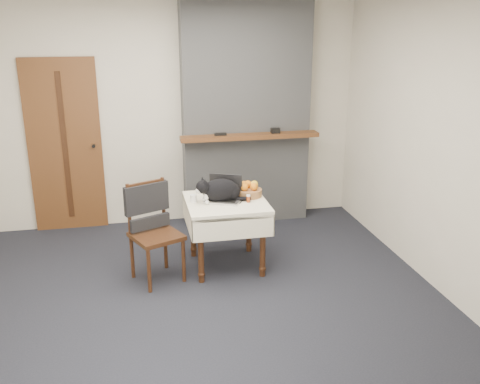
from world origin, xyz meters
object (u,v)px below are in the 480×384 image
Objects in this scene: door at (65,146)px; fruit_basket at (249,190)px; laptop at (224,194)px; cat at (221,190)px; cream_jar at (194,199)px; side_table at (226,212)px; pill_bottle at (248,198)px; chair at (151,218)px.

door is 2.30m from fruit_basket.
cat is at bearing -107.42° from laptop.
fruit_basket reaches higher than cream_jar.
pill_bottle is (0.20, -0.09, 0.15)m from side_table.
cream_jar is (-0.27, 0.02, -0.07)m from cat.
fruit_basket is (0.25, 0.10, 0.17)m from side_table.
door is 3.66× the size of cat.
cream_jar is at bearing 167.87° from pill_bottle.
chair is at bearing -146.50° from laptop.
side_table is 0.74m from chair.
door is 2.12m from cat.
chair reaches higher than side_table.
fruit_basket is at bearing 21.19° from side_table.
side_table is 0.27m from pill_bottle.
pill_bottle is at bearing -39.27° from door.
door is 2.10× the size of chair.
laptop is at bearing -15.07° from chair.
cat reaches higher than side_table.
pill_bottle is 0.19m from fruit_basket.
laptop is 0.44× the size of chair.
laptop is 1.61× the size of fruit_basket.
fruit_basket is (0.26, 0.06, -0.00)m from laptop.
cream_jar is at bearing -172.64° from fruit_basket.
laptop is at bearing -167.35° from fruit_basket.
cat reaches higher than fruit_basket.
door is 2.56× the size of side_table.
cat is 0.28m from cream_jar.
pill_bottle is (0.25, -0.09, -0.07)m from cat.
pill_bottle is (1.83, -1.49, -0.26)m from door.
cat is at bearing -5.08° from cream_jar.
chair is (-0.99, -0.17, -0.15)m from fruit_basket.
door is 26.41× the size of cream_jar.
fruit_basket reaches higher than side_table.
side_table is 0.23m from cat.
pill_bottle is at bearing -29.19° from cat.
laptop is at bearing 149.68° from pill_bottle.
laptop is at bearing 37.85° from cat.
door is at bearing 97.15° from chair.
side_table is 10.23× the size of pill_bottle.
laptop is at bearing 107.53° from side_table.
cream_jar is at bearing 175.70° from side_table.
pill_bottle is at bearing -5.47° from laptop.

